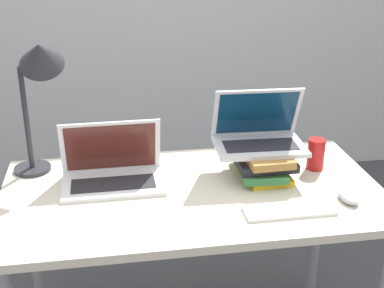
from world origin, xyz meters
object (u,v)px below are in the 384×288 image
(laptop_on_books, at_px, (258,135))
(desk_lamp, at_px, (38,70))
(mouse, at_px, (348,197))
(soda_can, at_px, (316,154))
(book_stack, at_px, (262,162))
(laptop_left, at_px, (112,171))
(wireless_keyboard, at_px, (289,210))

(laptop_on_books, xyz_separation_m, desk_lamp, (-0.78, 0.12, 0.25))
(mouse, height_order, soda_can, soda_can)
(mouse, bearing_deg, soda_can, 93.96)
(soda_can, height_order, desk_lamp, desk_lamp)
(book_stack, bearing_deg, desk_lamp, 169.05)
(soda_can, bearing_deg, laptop_on_books, 178.26)
(soda_can, bearing_deg, laptop_left, 179.93)
(laptop_on_books, distance_m, soda_can, 0.25)
(mouse, height_order, desk_lamp, desk_lamp)
(laptop_on_books, xyz_separation_m, mouse, (0.25, -0.27, -0.14))
(mouse, bearing_deg, laptop_on_books, 132.44)
(book_stack, height_order, wireless_keyboard, book_stack)
(laptop_left, bearing_deg, desk_lamp, 152.37)
(laptop_on_books, xyz_separation_m, wireless_keyboard, (0.02, -0.31, -0.15))
(laptop_left, relative_size, mouse, 3.37)
(laptop_on_books, distance_m, mouse, 0.40)
(wireless_keyboard, bearing_deg, laptop_left, 151.76)
(book_stack, bearing_deg, soda_can, 7.44)
(soda_can, relative_size, desk_lamp, 0.22)
(soda_can, bearing_deg, mouse, -86.04)
(laptop_on_books, distance_m, desk_lamp, 0.83)
(laptop_on_books, height_order, desk_lamp, desk_lamp)
(book_stack, height_order, laptop_on_books, laptop_on_books)
(laptop_left, distance_m, book_stack, 0.56)
(wireless_keyboard, distance_m, soda_can, 0.37)
(desk_lamp, bearing_deg, wireless_keyboard, -28.06)
(book_stack, xyz_separation_m, desk_lamp, (-0.79, 0.15, 0.35))
(laptop_on_books, bearing_deg, mouse, -47.56)
(laptop_on_books, relative_size, desk_lamp, 0.62)
(book_stack, relative_size, wireless_keyboard, 0.94)
(laptop_left, height_order, desk_lamp, desk_lamp)
(mouse, xyz_separation_m, soda_can, (-0.02, 0.27, 0.05))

